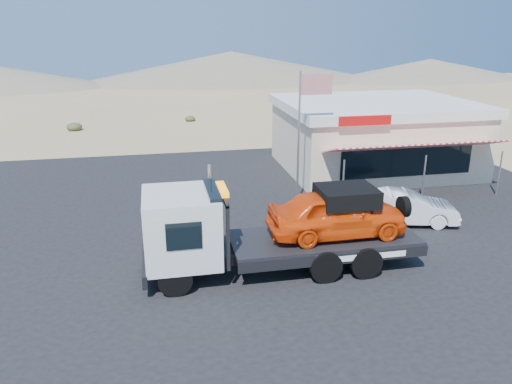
{
  "coord_description": "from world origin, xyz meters",
  "views": [
    {
      "loc": [
        -1.73,
        -16.99,
        7.97
      ],
      "look_at": [
        2.15,
        1.79,
        1.5
      ],
      "focal_mm": 35.0,
      "sensor_mm": 36.0,
      "label": 1
    }
  ],
  "objects_px": {
    "jerky_store": "(374,135)",
    "flagpole": "(304,122)",
    "tow_truck": "(276,225)",
    "white_sedan": "(405,208)"
  },
  "relations": [
    {
      "from": "tow_truck",
      "to": "white_sedan",
      "type": "distance_m",
      "value": 7.0
    },
    {
      "from": "jerky_store",
      "to": "flagpole",
      "type": "xyz_separation_m",
      "value": [
        -5.57,
        -4.47,
        1.77
      ]
    },
    {
      "from": "jerky_store",
      "to": "tow_truck",
      "type": "bearing_deg",
      "value": -127.46
    },
    {
      "from": "white_sedan",
      "to": "flagpole",
      "type": "distance_m",
      "value": 5.85
    },
    {
      "from": "jerky_store",
      "to": "flagpole",
      "type": "relative_size",
      "value": 1.73
    },
    {
      "from": "tow_truck",
      "to": "flagpole",
      "type": "xyz_separation_m",
      "value": [
        2.92,
        6.6,
        2.12
      ]
    },
    {
      "from": "jerky_store",
      "to": "flagpole",
      "type": "distance_m",
      "value": 7.36
    },
    {
      "from": "white_sedan",
      "to": "jerky_store",
      "type": "relative_size",
      "value": 0.41
    },
    {
      "from": "jerky_store",
      "to": "white_sedan",
      "type": "bearing_deg",
      "value": -105.01
    },
    {
      "from": "tow_truck",
      "to": "white_sedan",
      "type": "bearing_deg",
      "value": 24.87
    }
  ]
}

